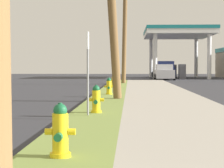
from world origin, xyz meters
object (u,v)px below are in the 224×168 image
Objects in this scene: fire_hydrant_fourth at (113,81)px; utility_pole_background at (125,12)px; street_sign_post at (88,56)px; truck_navy_at_forecourt at (164,70)px; fire_hydrant_third at (109,87)px; car_silver_by_near_pump at (164,73)px; fire_hydrant_nearest at (60,133)px; fire_hydrant_fifth at (118,78)px; fire_hydrant_second at (96,101)px.

utility_pole_background is (0.67, 5.35, 4.97)m from fire_hydrant_fourth.
street_sign_post is 42.18m from truck_navy_at_forecourt.
fire_hydrant_third is 0.07× the size of utility_pole_background.
street_sign_post is 0.47× the size of car_silver_by_near_pump.
fire_hydrant_fifth is (0.00, 28.86, 0.00)m from fire_hydrant_nearest.
truck_navy_at_forecourt reaches higher than fire_hydrant_fourth.
fire_hydrant_third is 26.37m from car_silver_by_near_pump.
fire_hydrant_nearest is at bearing -88.74° from street_sign_post.
fire_hydrant_fifth is 0.17× the size of car_silver_by_near_pump.
truck_navy_at_forecourt is (4.91, 41.26, 0.47)m from fire_hydrant_second.
truck_navy_at_forecourt is at bearing 77.56° from utility_pole_background.
street_sign_post reaches higher than fire_hydrant_fifth.
street_sign_post reaches higher than fire_hydrant_fourth.
fire_hydrant_fourth is 1.00× the size of fire_hydrant_fifth.
car_silver_by_near_pump is at bearing 67.92° from fire_hydrant_fifth.
truck_navy_at_forecourt is (5.07, 41.87, -0.72)m from street_sign_post.
fire_hydrant_third is 0.17× the size of car_silver_by_near_pump.
truck_navy_at_forecourt is (4.93, 33.34, 0.47)m from fire_hydrant_third.
fire_hydrant_nearest is at bearing -96.37° from car_silver_by_near_pump.
fire_hydrant_third is 0.35× the size of street_sign_post.
fire_hydrant_second is at bearing 89.52° from fire_hydrant_nearest.
car_silver_by_near_pump reaches higher than fire_hydrant_third.
car_silver_by_near_pump is (4.44, 10.95, 0.28)m from fire_hydrant_fifth.
fire_hydrant_second is at bearing -91.43° from utility_pole_background.
fire_hydrant_nearest is 1.00× the size of fire_hydrant_third.
street_sign_post is (-0.70, -22.06, -3.78)m from utility_pole_background.
fire_hydrant_fifth is 0.13× the size of truck_navy_at_forecourt.
fire_hydrant_nearest and fire_hydrant_fourth have the same top height.
fire_hydrant_nearest is 13.81m from fire_hydrant_third.
utility_pole_background is (0.58, -1.53, 4.97)m from fire_hydrant_fifth.
fire_hydrant_nearest is 0.35× the size of street_sign_post.
fire_hydrant_second is 0.13× the size of truck_navy_at_forecourt.
fire_hydrant_nearest is 27.79m from utility_pole_background.
fire_hydrant_second and fire_hydrant_fifth have the same top height.
fire_hydrant_fifth is (0.08, 6.88, 0.00)m from fire_hydrant_fourth.
fire_hydrant_fourth is (-0.13, 16.09, 0.00)m from fire_hydrant_second.
fire_hydrant_second is 7.93m from fire_hydrant_third.
street_sign_post is at bearing -105.18° from fire_hydrant_second.
utility_pole_background is (0.54, 21.44, 4.97)m from fire_hydrant_second.
fire_hydrant_fifth is 11.82m from car_silver_by_near_pump.
car_silver_by_near_pump is (4.39, 33.92, 0.28)m from fire_hydrant_second.
fire_hydrant_fifth is at bearing 110.97° from utility_pole_background.
truck_navy_at_forecourt is at bearing 84.00° from fire_hydrant_nearest.
utility_pole_background reaches higher than street_sign_post.
utility_pole_background is 2.31× the size of car_silver_by_near_pump.
fire_hydrant_third is at bearing -99.65° from car_silver_by_near_pump.
fire_hydrant_fourth is at bearing 89.88° from street_sign_post.
fire_hydrant_nearest is 0.13× the size of truck_navy_at_forecourt.
fire_hydrant_fourth is 0.07× the size of utility_pole_background.
street_sign_post is at bearing -91.82° from utility_pole_background.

